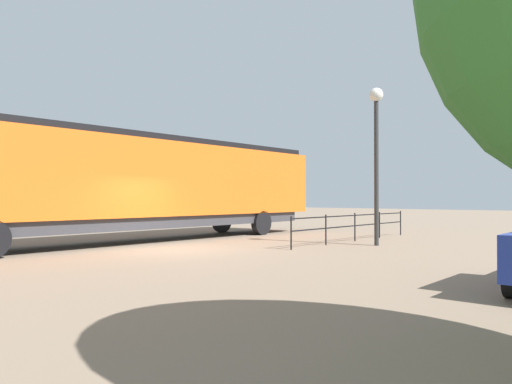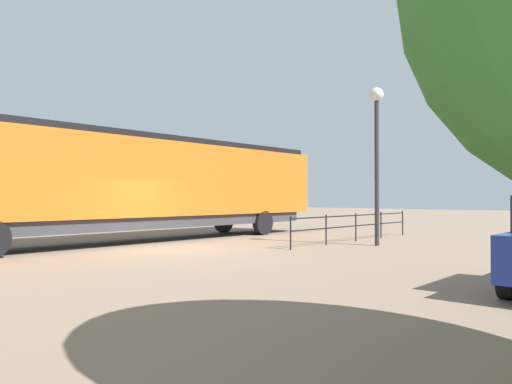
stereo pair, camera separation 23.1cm
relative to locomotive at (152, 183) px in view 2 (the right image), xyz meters
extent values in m
plane|color=#84705B|center=(3.14, -1.58, -2.29)|extent=(120.00, 120.00, 0.00)
cube|color=orange|center=(0.00, -0.58, 0.12)|extent=(2.84, 18.32, 2.84)
cube|color=black|center=(0.00, 7.24, -0.30)|extent=(2.73, 2.67, 1.99)
cube|color=black|center=(0.00, -0.58, 1.66)|extent=(2.56, 17.59, 0.24)
cube|color=#38383D|center=(0.00, -0.58, -1.52)|extent=(2.56, 16.85, 0.45)
cylinder|color=black|center=(-1.27, 5.28, -1.74)|extent=(0.30, 1.10, 1.10)
cylinder|color=black|center=(1.27, 5.28, -1.74)|extent=(0.30, 1.10, 1.10)
cylinder|color=black|center=(13.60, -2.83, -1.97)|extent=(0.22, 0.64, 0.64)
cylinder|color=#2D2D2D|center=(7.60, 4.09, 0.32)|extent=(0.16, 0.16, 5.22)
sphere|color=silver|center=(7.60, 4.09, 3.08)|extent=(0.49, 0.49, 0.49)
cube|color=black|center=(6.14, 5.15, -1.29)|extent=(0.04, 8.38, 0.04)
cube|color=black|center=(6.14, 5.15, -1.69)|extent=(0.04, 8.38, 0.04)
cylinder|color=black|center=(6.14, 0.96, -1.75)|extent=(0.05, 0.05, 1.10)
cylinder|color=black|center=(6.14, 3.05, -1.75)|extent=(0.05, 0.05, 1.10)
cylinder|color=black|center=(6.14, 5.15, -1.75)|extent=(0.05, 0.05, 1.10)
cylinder|color=black|center=(6.14, 7.24, -1.75)|extent=(0.05, 0.05, 1.10)
cylinder|color=black|center=(6.14, 9.34, -1.75)|extent=(0.05, 0.05, 1.10)
camera|label=1|loc=(15.73, -12.01, -0.59)|focal=34.61mm
camera|label=2|loc=(15.90, -11.86, -0.59)|focal=34.61mm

